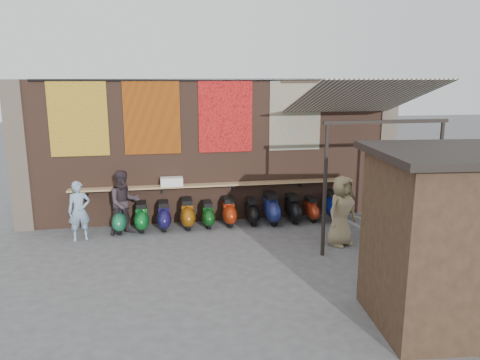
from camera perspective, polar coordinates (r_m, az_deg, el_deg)
The scene contains 36 objects.
ground at distance 11.25m, azimuth -1.30°, elevation -8.71°, with size 70.00×70.00×0.00m, color #474749.
brick_wall at distance 13.32m, azimuth -3.16°, elevation 3.56°, with size 10.00×0.40×4.00m, color brown.
pier_left at distance 13.70m, azimuth -25.31°, elevation 2.61°, with size 0.50×0.50×4.00m, color #4C4238.
pier_right at distance 14.88m, azimuth 17.17°, elevation 3.97°, with size 0.50×0.50×4.00m, color #4C4238.
eating_counter at distance 13.14m, azimuth -2.91°, elevation -0.57°, with size 8.00×0.32×0.05m, color #9E7A51.
shelf_box at distance 12.98m, azimuth -8.33°, elevation -0.20°, with size 0.60×0.30×0.24m, color white.
tapestry_redgold at distance 13.03m, azimuth -19.12°, elevation 7.12°, with size 1.50×0.02×2.00m, color maroon.
tapestry_sun at distance 12.88m, azimuth -10.68°, elevation 7.54°, with size 1.50×0.02×2.00m, color orange.
tapestry_orange at distance 13.03m, azimuth -1.77°, elevation 7.80°, with size 1.50×0.02×2.00m, color red.
tapestry_multi at distance 13.47m, azimuth 6.75°, elevation 7.87°, with size 1.50×0.02×2.00m, color teal.
hang_rail at distance 12.93m, azimuth -3.14°, elevation 12.10°, with size 0.06×0.06×9.50m, color black.
scooter_stool_0 at distance 12.91m, azimuth -14.46°, elevation -4.56°, with size 0.35×0.78×0.74m, color #1C704A, non-canonical shape.
scooter_stool_1 at distance 12.89m, azimuth -11.90°, elevation -4.40°, with size 0.36×0.80×0.76m, color #0E6322, non-canonical shape.
scooter_stool_2 at distance 12.88m, azimuth -9.27°, elevation -4.33°, with size 0.36×0.79×0.75m, color #171348, non-canonical shape.
scooter_stool_3 at distance 12.92m, azimuth -6.43°, elevation -4.08°, with size 0.38×0.84×0.80m, color #81470B, non-canonical shape.
scooter_stool_4 at distance 12.97m, azimuth -3.94°, elevation -4.20°, with size 0.33×0.73×0.70m, color #0D4314, non-canonical shape.
scooter_stool_5 at distance 13.08m, azimuth -1.39°, elevation -3.87°, with size 0.36×0.81×0.77m, color maroon, non-canonical shape.
scooter_stool_6 at distance 13.19m, azimuth 1.44°, elevation -3.87°, with size 0.33×0.74×0.70m, color black, non-canonical shape.
scooter_stool_7 at distance 13.26m, azimuth 3.84°, elevation -3.47°, with size 0.40×0.89×0.85m, color navy, non-canonical shape.
scooter_stool_8 at distance 13.45m, azimuth 6.45°, elevation -3.47°, with size 0.37×0.81×0.77m, color black, non-canonical shape.
scooter_stool_9 at distance 13.63m, azimuth 8.68°, elevation -3.53°, with size 0.32×0.71×0.67m, color maroon, non-canonical shape.
scooter_stool_10 at distance 13.83m, azimuth 11.11°, elevation -3.07°, with size 0.39×0.86×0.82m, color navy, non-canonical shape.
diner_left at distance 12.48m, azimuth -19.01°, elevation -3.58°, with size 0.55×0.36×1.52m, color #7894AF.
diner_right at distance 12.56m, azimuth -13.94°, elevation -2.69°, with size 0.83×0.65×1.72m, color #30252C.
shopper_navy at distance 12.83m, azimuth 17.03°, elevation -2.44°, with size 1.03×0.43×1.76m, color black.
shopper_grey at distance 12.10m, azimuth 20.29°, elevation -3.78°, with size 1.09×0.62×1.68m, color #58585D.
shopper_tan at distance 11.67m, azimuth 12.27°, elevation -3.70°, with size 0.85×0.55×1.74m, color #887756.
market_stall at distance 8.48m, azimuth 25.19°, elevation -6.95°, with size 2.63×1.97×2.85m, color black.
stall_roof at distance 8.14m, azimuth 26.16°, elevation 2.99°, with size 2.95×2.27×0.12m, color black.
stall_sign at distance 9.16m, azimuth 22.42°, elevation -1.12°, with size 1.20×0.04×0.50m, color gold.
stall_shelf at distance 9.44m, azimuth 21.90°, elevation -7.19°, with size 2.18×0.10×0.06m, color #473321.
awning_canvas at distance 12.38m, azimuth 14.38°, elevation 9.72°, with size 3.20×3.40×0.03m, color beige.
awning_ledger at distance 13.83m, azimuth 11.71°, elevation 11.77°, with size 3.30×0.08×0.12m, color #33261C.
awning_header at distance 11.07m, azimuth 17.47°, elevation 6.79°, with size 3.00×0.08×0.08m, color black.
awning_post_left at distance 10.75m, azimuth 10.30°, elevation -1.27°, with size 0.09×0.09×3.10m, color black.
awning_post_right at distance 12.01m, azimuth 22.92°, elevation -0.62°, with size 0.09×0.09×3.10m, color black.
Camera 1 is at (-1.62, -10.36, 4.09)m, focal length 35.00 mm.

